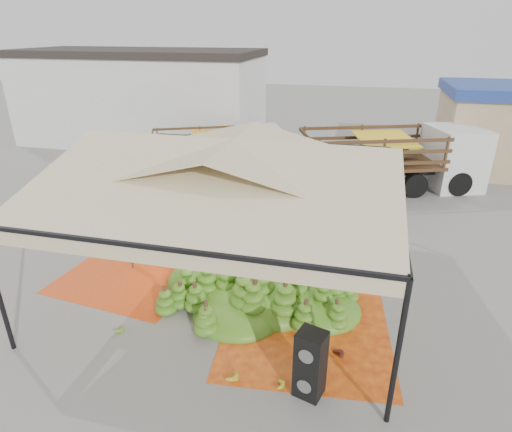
% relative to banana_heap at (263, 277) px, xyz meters
% --- Properties ---
extents(ground, '(90.00, 90.00, 0.00)m').
position_rel_banana_heap_xyz_m(ground, '(-0.94, 0.73, -0.60)').
color(ground, slate).
rests_on(ground, ground).
extents(canopy_tent, '(8.10, 8.10, 4.00)m').
position_rel_banana_heap_xyz_m(canopy_tent, '(-0.94, 0.73, 2.70)').
color(canopy_tent, black).
rests_on(canopy_tent, ground).
extents(building_white, '(14.30, 6.30, 5.40)m').
position_rel_banana_heap_xyz_m(building_white, '(-10.94, 14.73, 2.11)').
color(building_white, silver).
rests_on(building_white, ground).
extents(building_tan, '(6.30, 5.30, 4.10)m').
position_rel_banana_heap_xyz_m(building_tan, '(9.06, 13.73, 1.47)').
color(building_tan, tan).
rests_on(building_tan, ground).
extents(tarp_left, '(4.08, 3.93, 0.01)m').
position_rel_banana_heap_xyz_m(tarp_left, '(-3.90, 0.22, -0.59)').
color(tarp_left, red).
rests_on(tarp_left, ground).
extents(tarp_right, '(4.20, 4.38, 0.01)m').
position_rel_banana_heap_xyz_m(tarp_right, '(1.29, -1.04, -0.59)').
color(tarp_right, orange).
rests_on(tarp_right, ground).
extents(banana_heap, '(6.11, 5.24, 1.20)m').
position_rel_banana_heap_xyz_m(banana_heap, '(0.00, 0.00, 0.00)').
color(banana_heap, '#387117').
rests_on(banana_heap, ground).
extents(hand_yellow_a, '(0.55, 0.48, 0.22)m').
position_rel_banana_heap_xyz_m(hand_yellow_a, '(0.00, -2.97, -0.49)').
color(hand_yellow_a, gold).
rests_on(hand_yellow_a, ground).
extents(hand_yellow_b, '(0.47, 0.42, 0.19)m').
position_rel_banana_heap_xyz_m(hand_yellow_b, '(0.97, -2.97, -0.51)').
color(hand_yellow_b, gold).
rests_on(hand_yellow_b, ground).
extents(hand_red_a, '(0.52, 0.44, 0.22)m').
position_rel_banana_heap_xyz_m(hand_red_a, '(0.00, -1.07, -0.49)').
color(hand_red_a, '#502212').
rests_on(hand_red_a, ground).
extents(hand_red_b, '(0.58, 0.56, 0.21)m').
position_rel_banana_heap_xyz_m(hand_red_b, '(2.04, -1.84, -0.50)').
color(hand_red_b, '#501D12').
rests_on(hand_red_b, ground).
extents(hand_green, '(0.44, 0.38, 0.18)m').
position_rel_banana_heap_xyz_m(hand_green, '(-3.00, -2.20, -0.51)').
color(hand_green, '#4B7F1A').
rests_on(hand_green, ground).
extents(hanging_bunches, '(4.74, 0.24, 0.20)m').
position_rel_banana_heap_xyz_m(hanging_bunches, '(-1.29, 2.07, 2.02)').
color(hanging_bunches, '#57861B').
rests_on(hanging_bunches, ground).
extents(speaker_stack, '(0.63, 0.59, 1.44)m').
position_rel_banana_heap_xyz_m(speaker_stack, '(1.60, -2.97, 0.12)').
color(speaker_stack, black).
rests_on(speaker_stack, ground).
extents(banana_leaves, '(0.96, 1.36, 3.70)m').
position_rel_banana_heap_xyz_m(banana_leaves, '(-4.19, 0.99, -0.60)').
color(banana_leaves, '#30671B').
rests_on(banana_leaves, ground).
extents(vendor, '(0.69, 0.55, 1.65)m').
position_rel_banana_heap_xyz_m(vendor, '(-2.05, 4.19, 0.23)').
color(vendor, gray).
rests_on(vendor, ground).
extents(truck_left, '(6.41, 4.41, 2.09)m').
position_rel_banana_heap_xyz_m(truck_left, '(-4.35, 10.14, 0.69)').
color(truck_left, '#453017').
rests_on(truck_left, ground).
extents(truck_right, '(8.07, 5.10, 2.62)m').
position_rel_banana_heap_xyz_m(truck_right, '(3.81, 9.58, 1.02)').
color(truck_right, '#52301B').
rests_on(truck_right, ground).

